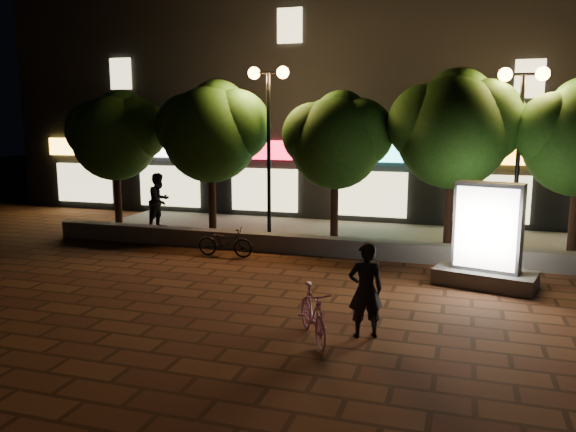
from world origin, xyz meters
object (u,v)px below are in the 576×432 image
at_px(tree_far_left, 117,133).
at_px(tree_right, 455,125).
at_px(tree_mid, 337,137).
at_px(scooter_pink, 313,314).
at_px(street_lamp_right, 521,113).
at_px(pedestrian, 159,201).
at_px(street_lamp_left, 269,109).
at_px(ad_kiosk, 487,245).
at_px(rider, 366,290).
at_px(tree_left, 213,128).
at_px(scooter_parked, 225,242).

xyz_separation_m(tree_far_left, tree_right, (10.80, 0.00, 0.27)).
bearing_deg(tree_mid, scooter_pink, -80.40).
relative_size(street_lamp_right, pedestrian, 2.66).
distance_m(street_lamp_left, ad_kiosk, 7.55).
distance_m(scooter_pink, rider, 1.00).
relative_size(tree_left, scooter_parked, 3.12).
relative_size(tree_far_left, street_lamp_left, 0.89).
distance_m(scooter_parked, pedestrian, 4.58).
height_order(scooter_parked, pedestrian, pedestrian).
xyz_separation_m(street_lamp_right, pedestrian, (-11.12, 0.55, -2.88)).
distance_m(tree_right, rider, 7.69).
bearing_deg(street_lamp_right, rider, -112.73).
height_order(street_lamp_left, street_lamp_right, street_lamp_left).
height_order(rider, pedestrian, pedestrian).
relative_size(tree_left, rider, 2.91).
distance_m(tree_mid, rider, 7.76).
relative_size(rider, pedestrian, 0.90).
height_order(tree_mid, rider, tree_mid).
bearing_deg(street_lamp_left, ad_kiosk, -25.41).
bearing_deg(street_lamp_right, scooter_parked, -163.67).
xyz_separation_m(ad_kiosk, scooter_parked, (-6.74, 0.76, -0.54)).
bearing_deg(ad_kiosk, pedestrian, 161.27).
relative_size(ad_kiosk, pedestrian, 1.27).
bearing_deg(tree_right, street_lamp_left, -177.19).
height_order(rider, scooter_parked, rider).
bearing_deg(scooter_parked, street_lamp_left, -15.81).
bearing_deg(tree_left, scooter_pink, -54.97).
relative_size(street_lamp_left, pedestrian, 2.76).
bearing_deg(tree_mid, tree_left, 180.00).
distance_m(tree_left, scooter_parked, 4.16).
xyz_separation_m(rider, pedestrian, (-8.26, 7.37, 0.18)).
bearing_deg(scooter_pink, tree_right, 45.37).
bearing_deg(scooter_parked, tree_far_left, 60.74).
relative_size(tree_right, ad_kiosk, 2.13).
height_order(tree_mid, street_lamp_right, street_lamp_right).
distance_m(tree_mid, scooter_pink, 8.10).
relative_size(scooter_pink, scooter_parked, 1.01).
distance_m(tree_left, scooter_pink, 9.64).
relative_size(street_lamp_left, scooter_pink, 3.26).
relative_size(street_lamp_left, rider, 3.08).
height_order(street_lamp_right, scooter_parked, street_lamp_right).
bearing_deg(pedestrian, scooter_pink, -126.52).
height_order(tree_left, tree_mid, tree_left).
relative_size(tree_left, pedestrian, 2.61).
bearing_deg(street_lamp_left, street_lamp_right, 0.00).
distance_m(tree_far_left, pedestrian, 2.65).
bearing_deg(tree_mid, tree_far_left, 180.00).
bearing_deg(street_lamp_right, tree_left, 178.32).
bearing_deg(tree_far_left, tree_mid, -0.00).
relative_size(tree_right, scooter_pink, 3.19).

